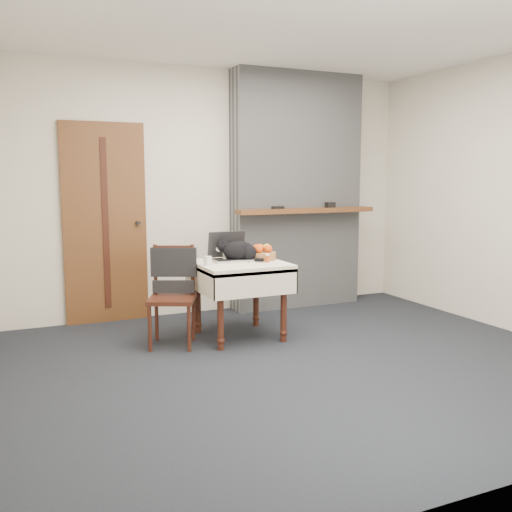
{
  "coord_description": "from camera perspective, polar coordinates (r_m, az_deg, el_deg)",
  "views": [
    {
      "loc": [
        -2.16,
        -3.83,
        1.47
      ],
      "look_at": [
        -0.06,
        0.83,
        0.75
      ],
      "focal_mm": 40.0,
      "sensor_mm": 36.0,
      "label": 1
    }
  ],
  "objects": [
    {
      "name": "fruit_basket",
      "position": [
        5.3,
        0.64,
        0.25
      ],
      "size": [
        0.25,
        0.25,
        0.14
      ],
      "color": "olive",
      "rests_on": "side_table"
    },
    {
      "name": "cream_jar",
      "position": [
        4.98,
        -4.86,
        -0.49
      ],
      "size": [
        0.07,
        0.07,
        0.08
      ],
      "primitive_type": "cylinder",
      "color": "silver",
      "rests_on": "side_table"
    },
    {
      "name": "laptop",
      "position": [
        5.25,
        -2.66,
        0.25
      ],
      "size": [
        0.37,
        0.32,
        0.26
      ],
      "rotation": [
        0.0,
        0.0,
        -0.04
      ],
      "color": "#B7B7BC",
      "rests_on": "side_table"
    },
    {
      "name": "door",
      "position": [
        5.9,
        -14.86,
        3.14
      ],
      "size": [
        0.82,
        0.1,
        2.0
      ],
      "color": "brown",
      "rests_on": "ground"
    },
    {
      "name": "pill_bottle",
      "position": [
        5.13,
        1.14,
        -0.19
      ],
      "size": [
        0.04,
        0.04,
        0.08
      ],
      "color": "#AD3D15",
      "rests_on": "side_table"
    },
    {
      "name": "desk_clutter",
      "position": [
        5.26,
        -0.34,
        -0.41
      ],
      "size": [
        0.13,
        0.05,
        0.01
      ],
      "primitive_type": "cube",
      "rotation": [
        0.0,
        0.0,
        0.26
      ],
      "color": "black",
      "rests_on": "side_table"
    },
    {
      "name": "chair",
      "position": [
        5.06,
        -8.31,
        -2.51
      ],
      "size": [
        0.52,
        0.51,
        0.87
      ],
      "rotation": [
        0.0,
        0.0,
        -0.43
      ],
      "color": "#3B1A10",
      "rests_on": "ground"
    },
    {
      "name": "ground",
      "position": [
        4.64,
        4.97,
        -10.54
      ],
      "size": [
        4.5,
        4.5,
        0.0
      ],
      "primitive_type": "plane",
      "color": "black",
      "rests_on": "ground"
    },
    {
      "name": "chimney",
      "position": [
        6.45,
        4.07,
        6.43
      ],
      "size": [
        1.62,
        0.48,
        2.6
      ],
      "color": "gray",
      "rests_on": "ground"
    },
    {
      "name": "cat",
      "position": [
        5.21,
        -1.68,
        0.49
      ],
      "size": [
        0.39,
        0.33,
        0.21
      ],
      "rotation": [
        0.0,
        0.0,
        -0.43
      ],
      "color": "black",
      "rests_on": "side_table"
    },
    {
      "name": "room_shell",
      "position": [
        4.82,
        2.48,
        11.45
      ],
      "size": [
        4.52,
        4.01,
        2.61
      ],
      "color": "beige",
      "rests_on": "ground"
    },
    {
      "name": "side_table",
      "position": [
        5.18,
        -1.67,
        -1.84
      ],
      "size": [
        0.78,
        0.78,
        0.7
      ],
      "color": "#3B1A10",
      "rests_on": "ground"
    }
  ]
}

